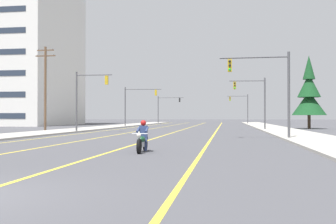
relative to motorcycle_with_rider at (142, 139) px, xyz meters
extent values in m
cube|color=yellow|center=(-1.46, 34.53, -0.58)|extent=(0.16, 100.00, 0.01)
cube|color=yellow|center=(-5.80, 34.53, -0.58)|extent=(0.16, 100.00, 0.01)
cube|color=yellow|center=(2.70, 34.53, -0.58)|extent=(0.16, 100.00, 0.01)
cube|color=yellow|center=(-9.84, 34.53, -0.58)|extent=(0.16, 100.00, 0.01)
cube|color=#ADA89E|center=(9.85, 29.53, -0.52)|extent=(4.40, 110.00, 0.14)
cube|color=#ADA89E|center=(-13.30, 29.53, -0.52)|extent=(4.40, 110.00, 0.14)
cylinder|color=black|center=(0.03, -0.82, -0.27)|extent=(0.14, 0.64, 0.64)
cylinder|color=black|center=(-0.02, 0.72, -0.27)|extent=(0.14, 0.64, 0.64)
cylinder|color=silver|center=(0.02, -0.72, 0.05)|extent=(0.08, 0.33, 0.68)
sphere|color=white|center=(0.03, -0.87, 0.23)|extent=(0.20, 0.20, 0.20)
cylinder|color=silver|center=(0.02, -0.67, 0.28)|extent=(0.70, 0.07, 0.04)
ellipsoid|color=#143D23|center=(0.01, -0.17, 0.01)|extent=(0.34, 0.57, 0.28)
cube|color=silver|center=(0.00, -0.05, -0.22)|extent=(0.25, 0.45, 0.24)
cube|color=black|center=(-0.01, 0.27, -0.05)|extent=(0.30, 0.53, 0.12)
cube|color=#143D23|center=(-0.02, 0.67, 0.03)|extent=(0.21, 0.37, 0.08)
cylinder|color=silver|center=(-0.15, 0.35, -0.29)|extent=(0.10, 0.55, 0.08)
cube|color=navy|center=(-0.01, 0.23, 0.33)|extent=(0.37, 0.25, 0.56)
sphere|color=#B21919|center=(0.00, 0.21, 0.74)|extent=(0.26, 0.26, 0.26)
cylinder|color=navy|center=(0.14, 0.09, -0.05)|extent=(0.15, 0.44, 0.30)
cylinder|color=navy|center=(0.16, -0.08, -0.35)|extent=(0.11, 0.16, 0.35)
cylinder|color=navy|center=(0.20, -0.02, 0.43)|extent=(0.12, 0.53, 0.27)
cylinder|color=navy|center=(-0.14, 0.09, -0.05)|extent=(0.15, 0.44, 0.30)
cylinder|color=navy|center=(-0.16, -0.09, -0.35)|extent=(0.11, 0.16, 0.35)
cylinder|color=navy|center=(-0.20, -0.04, 0.43)|extent=(0.12, 0.53, 0.27)
cylinder|color=#47474C|center=(8.16, 11.14, 2.51)|extent=(0.18, 0.18, 6.20)
cylinder|color=#47474C|center=(5.74, 11.17, 5.26)|extent=(4.85, 0.18, 0.11)
cube|color=#B79319|center=(4.04, 11.20, 4.71)|extent=(0.30, 0.24, 0.90)
sphere|color=black|center=(4.04, 11.04, 5.01)|extent=(0.18, 0.18, 0.18)
sphere|color=black|center=(4.04, 11.04, 4.71)|extent=(0.18, 0.18, 0.18)
sphere|color=green|center=(4.04, 11.04, 4.41)|extent=(0.18, 0.18, 0.18)
cylinder|color=#47474C|center=(-11.40, 21.01, 2.51)|extent=(0.18, 0.18, 6.20)
cylinder|color=#47474C|center=(-9.53, 21.01, 5.26)|extent=(3.75, 0.12, 0.11)
cube|color=#B79319|center=(-8.21, 21.01, 4.71)|extent=(0.30, 0.24, 0.90)
sphere|color=black|center=(-8.21, 21.17, 5.01)|extent=(0.18, 0.18, 0.18)
sphere|color=black|center=(-8.21, 21.17, 4.71)|extent=(0.18, 0.18, 0.18)
sphere|color=green|center=(-8.21, 21.17, 4.41)|extent=(0.18, 0.18, 0.18)
cylinder|color=#47474C|center=(8.31, 30.22, 2.51)|extent=(0.18, 0.18, 6.20)
cylinder|color=#47474C|center=(6.23, 30.09, 5.26)|extent=(4.16, 0.37, 0.11)
cube|color=#B79319|center=(4.78, 30.00, 4.71)|extent=(0.31, 0.26, 0.90)
sphere|color=black|center=(4.79, 29.84, 5.01)|extent=(0.18, 0.18, 0.18)
sphere|color=black|center=(4.79, 29.84, 4.71)|extent=(0.18, 0.18, 0.18)
sphere|color=green|center=(4.79, 29.84, 4.41)|extent=(0.18, 0.18, 0.18)
cylinder|color=#47474C|center=(-11.87, 42.49, 2.51)|extent=(0.18, 0.18, 6.20)
cylinder|color=#47474C|center=(-9.02, 42.58, 5.26)|extent=(5.71, 0.30, 0.11)
cube|color=#B79319|center=(-7.02, 42.65, 4.71)|extent=(0.31, 0.25, 0.90)
sphere|color=black|center=(-7.03, 42.81, 5.01)|extent=(0.18, 0.18, 0.18)
sphere|color=black|center=(-7.03, 42.81, 4.71)|extent=(0.18, 0.18, 0.18)
sphere|color=green|center=(-7.03, 42.81, 4.41)|extent=(0.18, 0.18, 0.18)
cylinder|color=#47474C|center=(8.21, 66.09, 2.51)|extent=(0.18, 0.18, 6.20)
cylinder|color=#47474C|center=(6.07, 66.09, 5.26)|extent=(4.29, 0.11, 0.11)
cube|color=#B79319|center=(4.57, 66.09, 4.71)|extent=(0.30, 0.24, 0.90)
sphere|color=black|center=(4.57, 65.94, 5.01)|extent=(0.18, 0.18, 0.18)
sphere|color=black|center=(4.57, 65.94, 4.71)|extent=(0.18, 0.18, 0.18)
sphere|color=green|center=(4.57, 65.94, 4.41)|extent=(0.18, 0.18, 0.18)
cylinder|color=#47474C|center=(-11.54, 70.86, 2.51)|extent=(0.18, 0.18, 6.20)
cylinder|color=#47474C|center=(-8.62, 70.66, 5.26)|extent=(5.85, 0.52, 0.11)
cube|color=black|center=(-6.57, 70.52, 4.71)|extent=(0.32, 0.26, 0.90)
sphere|color=black|center=(-6.56, 70.67, 5.01)|extent=(0.18, 0.18, 0.18)
sphere|color=black|center=(-6.56, 70.67, 4.71)|extent=(0.18, 0.18, 0.18)
sphere|color=green|center=(-6.56, 70.67, 4.41)|extent=(0.18, 0.18, 0.18)
cylinder|color=brown|center=(-16.63, 24.82, 4.20)|extent=(0.26, 0.26, 9.58)
cube|color=brown|center=(-16.63, 24.82, 8.59)|extent=(2.01, 0.12, 0.12)
cylinder|color=slate|center=(-17.47, 24.82, 8.69)|extent=(0.08, 0.08, 0.12)
cylinder|color=slate|center=(-15.78, 24.82, 8.69)|extent=(0.08, 0.08, 0.12)
cube|color=brown|center=(-16.63, 24.82, 7.94)|extent=(2.37, 0.12, 0.12)
cylinder|color=slate|center=(-17.62, 24.82, 8.04)|extent=(0.08, 0.08, 0.12)
cylinder|color=slate|center=(-15.63, 24.82, 8.04)|extent=(0.08, 0.08, 0.12)
cylinder|color=#423023|center=(14.53, 36.25, 0.31)|extent=(0.40, 0.40, 1.79)
cone|color=#14421E|center=(14.53, 36.25, 2.77)|extent=(4.38, 4.38, 3.14)
cone|color=#14421E|center=(14.53, 36.25, 5.13)|extent=(2.98, 2.98, 3.14)
cone|color=#14421E|center=(14.53, 36.25, 7.48)|extent=(1.58, 1.58, 3.14)
cube|color=silver|center=(-38.06, 51.20, 14.70)|extent=(25.15, 21.26, 30.58)
camera|label=1|loc=(3.79, -17.69, 1.05)|focal=42.32mm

